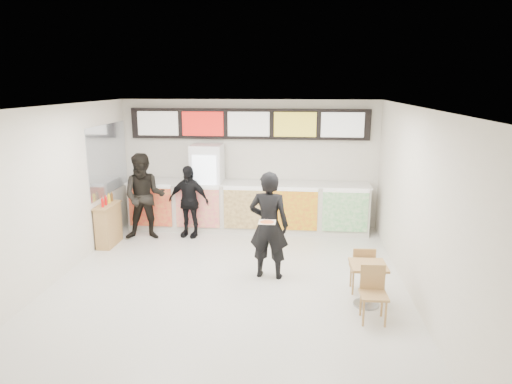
# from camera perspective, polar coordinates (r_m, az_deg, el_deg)

# --- Properties ---
(floor) EXTENTS (7.00, 7.00, 0.00)m
(floor) POSITION_cam_1_polar(r_m,az_deg,el_deg) (7.90, -3.58, -11.74)
(floor) COLOR beige
(floor) RESTS_ON ground
(ceiling) EXTENTS (7.00, 7.00, 0.00)m
(ceiling) POSITION_cam_1_polar(r_m,az_deg,el_deg) (7.16, -3.94, 10.56)
(ceiling) COLOR white
(ceiling) RESTS_ON wall_back
(wall_back) EXTENTS (6.00, 0.00, 6.00)m
(wall_back) POSITION_cam_1_polar(r_m,az_deg,el_deg) (10.78, -0.84, 3.51)
(wall_back) COLOR silver
(wall_back) RESTS_ON floor
(wall_left) EXTENTS (0.00, 7.00, 7.00)m
(wall_left) POSITION_cam_1_polar(r_m,az_deg,el_deg) (8.39, -24.43, -0.57)
(wall_left) COLOR silver
(wall_left) RESTS_ON floor
(wall_right) EXTENTS (0.00, 7.00, 7.00)m
(wall_right) POSITION_cam_1_polar(r_m,az_deg,el_deg) (7.53, 19.44, -1.62)
(wall_right) COLOR silver
(wall_right) RESTS_ON floor
(service_counter) EXTENTS (5.56, 0.77, 1.14)m
(service_counter) POSITION_cam_1_polar(r_m,az_deg,el_deg) (10.58, -1.06, -1.82)
(service_counter) COLOR silver
(service_counter) RESTS_ON floor
(menu_board) EXTENTS (5.50, 0.14, 0.70)m
(menu_board) POSITION_cam_1_polar(r_m,az_deg,el_deg) (10.57, -0.91, 8.51)
(menu_board) COLOR black
(menu_board) RESTS_ON wall_back
(drinks_fridge) EXTENTS (0.70, 0.67, 2.00)m
(drinks_fridge) POSITION_cam_1_polar(r_m,az_deg,el_deg) (10.64, -6.07, 0.57)
(drinks_fridge) COLOR white
(drinks_fridge) RESTS_ON floor
(mirror_panel) EXTENTS (0.01, 2.00, 1.50)m
(mirror_panel) POSITION_cam_1_polar(r_m,az_deg,el_deg) (10.49, -17.98, 3.97)
(mirror_panel) COLOR #B2B7BF
(mirror_panel) RESTS_ON wall_left
(customer_main) EXTENTS (0.75, 0.54, 1.91)m
(customer_main) POSITION_cam_1_polar(r_m,az_deg,el_deg) (7.94, 1.61, -4.18)
(customer_main) COLOR black
(customer_main) RESTS_ON floor
(customer_left) EXTENTS (1.02, 0.85, 1.90)m
(customer_left) POSITION_cam_1_polar(r_m,az_deg,el_deg) (10.21, -13.78, -0.58)
(customer_left) COLOR black
(customer_left) RESTS_ON floor
(customer_mid) EXTENTS (1.00, 0.56, 1.61)m
(customer_mid) POSITION_cam_1_polar(r_m,az_deg,el_deg) (10.22, -8.43, -1.16)
(customer_mid) COLOR black
(customer_mid) RESTS_ON floor
(pizza_slice) EXTENTS (0.36, 0.36, 0.02)m
(pizza_slice) POSITION_cam_1_polar(r_m,az_deg,el_deg) (7.45, 1.39, -3.73)
(pizza_slice) COLOR beige
(pizza_slice) RESTS_ON customer_main
(cafe_table) EXTENTS (0.56, 1.38, 0.80)m
(cafe_table) POSITION_cam_1_polar(r_m,az_deg,el_deg) (7.30, 13.79, -10.27)
(cafe_table) COLOR tan
(cafe_table) RESTS_ON floor
(condiment_ledge) EXTENTS (0.32, 0.79, 1.06)m
(condiment_ledge) POSITION_cam_1_polar(r_m,az_deg,el_deg) (10.15, -17.95, -3.86)
(condiment_ledge) COLOR tan
(condiment_ledge) RESTS_ON floor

